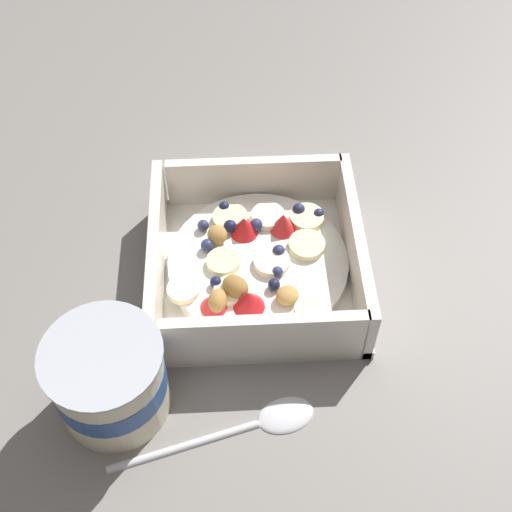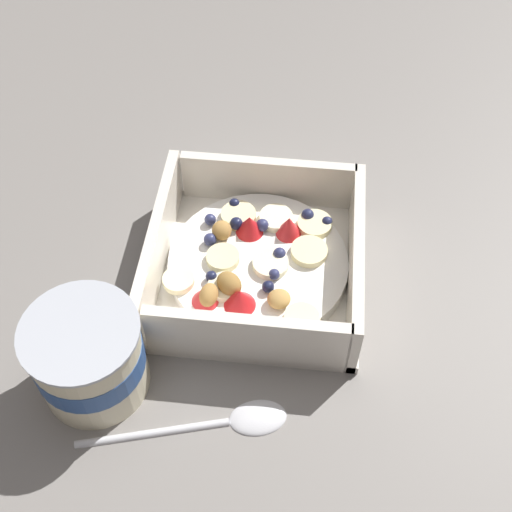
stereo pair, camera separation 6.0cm
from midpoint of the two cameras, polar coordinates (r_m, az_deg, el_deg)
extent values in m
plane|color=gray|center=(0.63, -2.44, -3.23)|extent=(2.40, 2.40, 0.00)
cube|color=white|center=(0.63, -2.68, -1.56)|extent=(0.19, 0.19, 0.01)
cube|color=white|center=(0.62, 5.70, 0.29)|extent=(0.19, 0.01, 0.06)
cube|color=white|center=(0.62, -11.21, -0.38)|extent=(0.19, 0.01, 0.06)
cube|color=white|center=(0.56, -2.59, -7.40)|extent=(0.01, 0.17, 0.06)
cube|color=white|center=(0.67, -2.94, 6.08)|extent=(0.01, 0.17, 0.06)
cylinder|color=white|center=(0.62, -2.73, -0.89)|extent=(0.17, 0.17, 0.01)
cylinder|color=#F7EFC6|center=(0.59, -5.08, -3.16)|extent=(0.04, 0.04, 0.01)
cylinder|color=beige|center=(0.62, 1.67, 0.78)|extent=(0.04, 0.04, 0.01)
cylinder|color=beige|center=(0.65, 1.76, 3.16)|extent=(0.04, 0.04, 0.01)
cylinder|color=beige|center=(0.61, -5.60, -0.68)|extent=(0.03, 0.03, 0.01)
cylinder|color=beige|center=(0.58, 2.01, -5.04)|extent=(0.04, 0.04, 0.01)
cylinder|color=beige|center=(0.65, -4.85, 3.10)|extent=(0.04, 0.04, 0.01)
cylinder|color=#F4EAB7|center=(0.60, -9.09, -3.06)|extent=(0.04, 0.04, 0.01)
cylinder|color=#F7EFC6|center=(0.61, -1.43, -0.67)|extent=(0.05, 0.05, 0.01)
cylinder|color=#F7EFC6|center=(0.65, -1.60, 3.28)|extent=(0.04, 0.04, 0.01)
cone|color=red|center=(0.63, -0.35, 2.74)|extent=(0.03, 0.03, 0.02)
cone|color=red|center=(0.58, -3.56, -3.95)|extent=(0.03, 0.03, 0.02)
cone|color=red|center=(0.63, -3.74, 2.44)|extent=(0.04, 0.04, 0.02)
cone|color=red|center=(0.58, -6.61, -4.05)|extent=(0.03, 0.03, 0.02)
sphere|color=#23284C|center=(0.65, 1.07, 3.86)|extent=(0.01, 0.01, 0.01)
sphere|color=navy|center=(0.62, -6.94, 0.75)|extent=(0.01, 0.01, 0.01)
sphere|color=#191E3D|center=(0.66, -5.36, 4.07)|extent=(0.01, 0.01, 0.01)
sphere|color=#191E3D|center=(0.59, -1.31, -2.66)|extent=(0.01, 0.01, 0.01)
sphere|color=navy|center=(0.64, -2.99, 2.52)|extent=(0.01, 0.01, 0.01)
sphere|color=#191E3D|center=(0.64, -0.43, 2.43)|extent=(0.01, 0.01, 0.01)
sphere|color=navy|center=(0.60, -0.96, -1.58)|extent=(0.01, 0.01, 0.01)
sphere|color=#191E3D|center=(0.64, -4.91, 2.40)|extent=(0.01, 0.01, 0.01)
sphere|color=#191E3D|center=(0.60, -6.31, -2.41)|extent=(0.01, 0.01, 0.01)
sphere|color=navy|center=(0.62, -0.79, 0.27)|extent=(0.01, 0.01, 0.01)
sphere|color=navy|center=(0.64, -7.20, 2.46)|extent=(0.01, 0.01, 0.01)
sphere|color=#23284C|center=(0.65, 2.79, 3.48)|extent=(0.01, 0.01, 0.01)
ellipsoid|color=olive|center=(0.59, -4.66, -2.83)|extent=(0.03, 0.03, 0.02)
ellipsoid|color=#AD7F42|center=(0.63, -6.05, 1.67)|extent=(0.02, 0.02, 0.02)
ellipsoid|color=#AD7F42|center=(0.58, -6.25, -4.01)|extent=(0.02, 0.02, 0.02)
ellipsoid|color=tan|center=(0.58, -0.21, -3.59)|extent=(0.03, 0.03, 0.01)
ellipsoid|color=silver|center=(0.56, -0.55, -13.54)|extent=(0.04, 0.05, 0.01)
cylinder|color=silver|center=(0.56, -9.39, -15.92)|extent=(0.04, 0.12, 0.01)
cylinder|color=beige|center=(0.55, -15.52, -10.44)|extent=(0.09, 0.09, 0.08)
cylinder|color=#2D5193|center=(0.55, -15.60, -10.24)|extent=(0.09, 0.09, 0.02)
cylinder|color=#B7BCC6|center=(0.52, -16.49, -8.29)|extent=(0.09, 0.09, 0.00)
camera|label=1|loc=(0.03, -92.78, -3.56)|focal=46.68mm
camera|label=2|loc=(0.03, 87.22, 3.56)|focal=46.68mm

